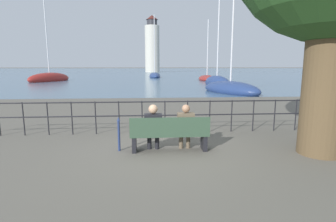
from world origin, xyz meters
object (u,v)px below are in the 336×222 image
object	(u,v)px
seated_person_left	(153,125)
sailboat_0	(217,82)
sailboat_3	(155,76)
sailboat_4	(230,89)
harbor_lighthouse	(152,46)
park_bench	(170,134)
seated_person_right	(186,125)
sailboat_2	(50,79)
sailboat_1	(207,79)
closed_umbrella	(119,132)

from	to	relation	value
seated_person_left	sailboat_0	bearing A→B (deg)	71.32
sailboat_3	sailboat_4	distance (m)	30.78
seated_person_left	harbor_lighthouse	world-z (taller)	harbor_lighthouse
harbor_lighthouse	park_bench	bearing A→B (deg)	-90.69
seated_person_right	sailboat_2	world-z (taller)	sailboat_2
park_bench	harbor_lighthouse	bearing A→B (deg)	89.31
seated_person_left	sailboat_3	xyz separation A→B (m)	(1.16, 44.71, -0.32)
sailboat_1	closed_umbrella	bearing A→B (deg)	-101.86
sailboat_3	harbor_lighthouse	size ratio (longest dim) A/B	0.59
seated_person_right	sailboat_0	xyz separation A→B (m)	(6.64, 22.07, -0.28)
harbor_lighthouse	sailboat_0	bearing A→B (deg)	-85.27
seated_person_right	sailboat_1	distance (m)	34.78
seated_person_right	sailboat_4	xyz separation A→B (m)	(5.73, 14.40, -0.34)
seated_person_right	closed_umbrella	size ratio (longest dim) A/B	1.35
seated_person_left	closed_umbrella	bearing A→B (deg)	177.02
sailboat_4	closed_umbrella	bearing A→B (deg)	-138.06
park_bench	sailboat_3	distance (m)	44.79
closed_umbrella	sailboat_0	xyz separation A→B (m)	(8.33, 22.02, -0.11)
closed_umbrella	sailboat_3	bearing A→B (deg)	87.40
sailboat_2	sailboat_4	size ratio (longest dim) A/B	1.21
sailboat_0	seated_person_right	bearing A→B (deg)	-116.48
sailboat_1	sailboat_4	xyz separation A→B (m)	(-2.43, -19.41, 0.05)
sailboat_2	sailboat_3	distance (m)	19.61
sailboat_0	harbor_lighthouse	distance (m)	72.43
sailboat_0	seated_person_left	bearing A→B (deg)	-118.42
sailboat_4	seated_person_right	bearing A→B (deg)	-132.41
sailboat_3	sailboat_4	size ratio (longest dim) A/B	1.18
harbor_lighthouse	sailboat_2	bearing A→B (deg)	-104.50
sailboat_0	sailboat_3	xyz separation A→B (m)	(-6.30, 22.64, -0.04)
sailboat_1	seated_person_left	bearing A→B (deg)	-100.47
closed_umbrella	sailboat_0	world-z (taller)	sailboat_0
closed_umbrella	harbor_lighthouse	bearing A→B (deg)	88.52
seated_person_left	seated_person_right	bearing A→B (deg)	0.10
park_bench	sailboat_0	bearing A→B (deg)	72.34
park_bench	seated_person_right	world-z (taller)	seated_person_right
harbor_lighthouse	sailboat_4	bearing A→B (deg)	-86.38
seated_person_left	sailboat_1	distance (m)	34.98
park_bench	sailboat_2	bearing A→B (deg)	114.18
park_bench	sailboat_1	size ratio (longest dim) A/B	0.21
sailboat_2	sailboat_3	xyz separation A→B (m)	(15.42, 12.12, -0.06)
sailboat_2	sailboat_1	bearing A→B (deg)	27.43
seated_person_right	closed_umbrella	xyz separation A→B (m)	(-1.70, 0.04, -0.16)
sailboat_1	sailboat_3	size ratio (longest dim) A/B	0.78
seated_person_right	sailboat_2	size ratio (longest dim) A/B	0.10
sailboat_4	harbor_lighthouse	world-z (taller)	harbor_lighthouse
sailboat_0	sailboat_2	distance (m)	24.13
closed_umbrella	sailboat_1	xyz separation A→B (m)	(9.86, 33.76, -0.22)
sailboat_3	sailboat_1	bearing A→B (deg)	-55.90
sailboat_3	harbor_lighthouse	xyz separation A→B (m)	(0.38, 48.95, 9.25)
seated_person_right	closed_umbrella	bearing A→B (deg)	178.52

